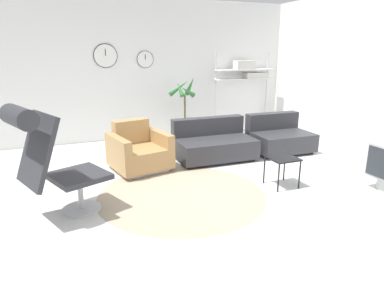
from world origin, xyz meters
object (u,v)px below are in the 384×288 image
object	(u,v)px
couch_second	(279,138)
side_table	(282,161)
lounge_chair	(48,152)
couch_low	(213,144)
potted_plant	(185,120)
armchair_red	(139,152)
shelf_unit	(247,72)

from	to	relation	value
couch_second	side_table	distance (m)	1.72
lounge_chair	couch_low	xyz separation A→B (m)	(2.55, 1.33, -0.52)
side_table	potted_plant	size ratio (longest dim) A/B	0.31
armchair_red	side_table	xyz separation A→B (m)	(1.66, -1.39, 0.09)
lounge_chair	side_table	xyz separation A→B (m)	(2.90, -0.13, -0.41)
couch_low	couch_second	distance (m)	1.31
armchair_red	shelf_unit	distance (m)	3.52
armchair_red	side_table	size ratio (longest dim) A/B	2.34
couch_second	side_table	xyz separation A→B (m)	(-0.96, -1.43, 0.12)
couch_low	armchair_red	bearing A→B (deg)	4.53
armchair_red	couch_second	bearing A→B (deg)	168.82
side_table	potted_plant	bearing A→B (deg)	99.02
lounge_chair	shelf_unit	world-z (taller)	shelf_unit
lounge_chair	potted_plant	bearing A→B (deg)	113.26
lounge_chair	couch_low	world-z (taller)	lounge_chair
armchair_red	couch_second	distance (m)	2.62
lounge_chair	armchair_red	bearing A→B (deg)	112.91
couch_low	couch_second	bearing A→B (deg)	179.57
couch_second	armchair_red	bearing A→B (deg)	2.05
side_table	potted_plant	xyz separation A→B (m)	(-0.42, 2.68, 0.08)
couch_low	couch_second	xyz separation A→B (m)	(1.31, -0.04, -0.00)
lounge_chair	side_table	world-z (taller)	lounge_chair
armchair_red	couch_low	xyz separation A→B (m)	(1.31, 0.08, -0.03)
couch_low	shelf_unit	distance (m)	2.51
couch_second	potted_plant	world-z (taller)	potted_plant
potted_plant	shelf_unit	size ratio (longest dim) A/B	0.76
armchair_red	potted_plant	bearing A→B (deg)	-145.91
couch_low	potted_plant	distance (m)	1.23
side_table	potted_plant	world-z (taller)	potted_plant
couch_low	side_table	xyz separation A→B (m)	(0.35, -1.46, 0.12)
armchair_red	couch_second	xyz separation A→B (m)	(2.62, 0.04, -0.03)
side_table	shelf_unit	distance (m)	3.47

